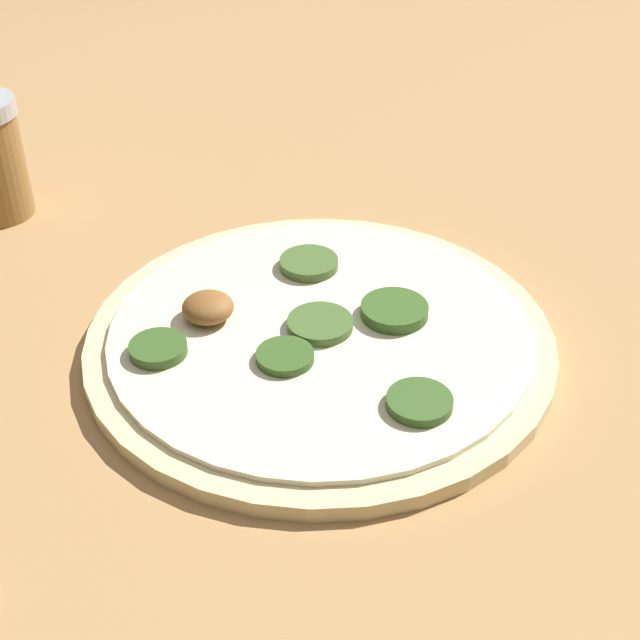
{
  "coord_description": "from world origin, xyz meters",
  "views": [
    {
      "loc": [
        0.44,
        0.1,
        0.34
      ],
      "look_at": [
        0.0,
        0.0,
        0.02
      ],
      "focal_mm": 50.0,
      "sensor_mm": 36.0,
      "label": 1
    }
  ],
  "objects": [
    {
      "name": "pizza",
      "position": [
        0.0,
        -0.0,
        0.01
      ],
      "size": [
        0.29,
        0.29,
        0.03
      ],
      "color": "beige",
      "rests_on": "ground_plane"
    },
    {
      "name": "ground_plane",
      "position": [
        0.0,
        0.0,
        0.0
      ],
      "size": [
        3.0,
        3.0,
        0.0
      ],
      "primitive_type": "plane",
      "color": "tan"
    }
  ]
}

